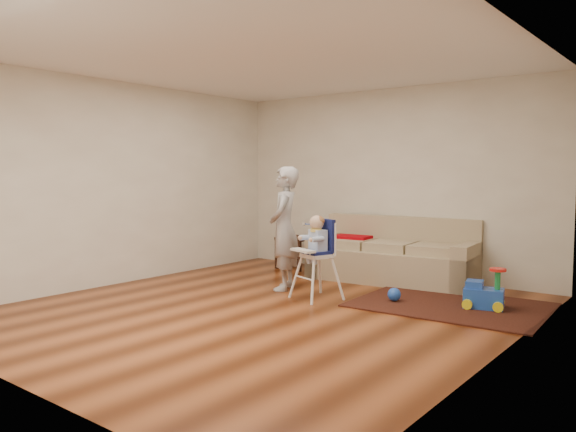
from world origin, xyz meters
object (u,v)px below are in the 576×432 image
Objects in this scene: high_chair at (317,258)px; ride_on_toy at (484,287)px; adult at (284,228)px; toy_ball at (394,294)px; sofa at (392,250)px; side_table at (296,253)px.

ride_on_toy is at bearing 41.50° from high_chair.
adult reaches higher than ride_on_toy.
toy_ball is at bearing 71.09° from adult.
high_chair is 0.64× the size of adult.
high_chair is (-0.81, -0.40, 0.39)m from toy_ball.
ride_on_toy is 0.45× the size of high_chair.
ride_on_toy is (1.54, -0.82, -0.19)m from sofa.
high_chair reaches higher than side_table.
adult is (-0.64, 0.19, 0.30)m from high_chair.
ride_on_toy is (3.21, -0.85, -0.00)m from side_table.
adult is at bearing 178.21° from ride_on_toy.
ride_on_toy is 2.49m from adult.
high_chair is at bearing 46.48° from adult.
high_chair is at bearing -46.45° from side_table.
adult reaches higher than high_chair.
side_table is at bearing -175.46° from adult.
side_table is 1.09× the size of ride_on_toy.
sofa is 15.21× the size of toy_ball.
adult is at bearing -127.52° from sofa.
adult is (-1.45, -0.21, 0.69)m from toy_ball.
sofa is at bearing -0.83° from side_table.
toy_ball is 0.98m from high_chair.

